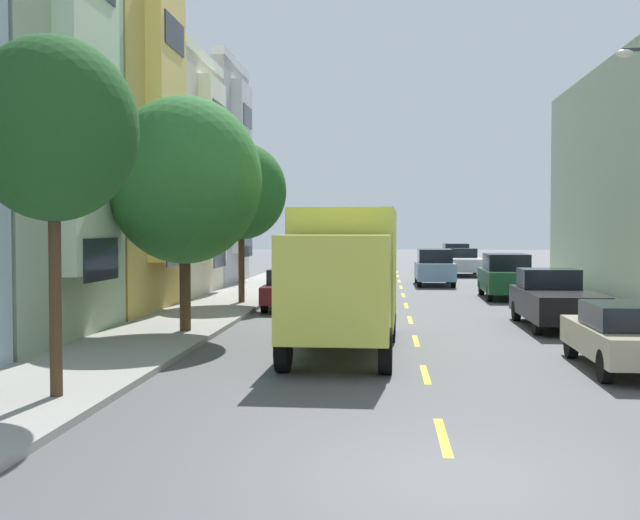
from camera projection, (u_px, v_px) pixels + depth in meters
name	position (u px, v px, depth m)	size (l,w,h in m)	color
ground_plane	(402.00, 290.00, 39.47)	(160.00, 160.00, 0.00)	#4C4C4F
sidewalk_left	(251.00, 291.00, 38.04)	(3.20, 120.00, 0.14)	#99968E
sidewalk_right	(559.00, 293.00, 36.91)	(3.20, 120.00, 0.14)	#99968E
lane_centerline_dashes	(405.00, 300.00, 33.99)	(0.14, 47.20, 0.01)	yellow
townhouse_third_mustard	(21.00, 136.00, 28.60)	(10.82, 7.29, 12.93)	tan
townhouse_fourth_cream	(60.00, 181.00, 36.24)	(14.22, 7.29, 10.70)	beige
townhouse_fifth_dove_grey	(129.00, 177.00, 43.61)	(12.62, 7.29, 11.96)	#A8A8AD
street_tree_nearest	(53.00, 130.00, 13.56)	(2.84, 2.84, 6.09)	#47331E
street_tree_second	(184.00, 180.00, 22.45)	(4.31, 4.31, 6.55)	#47331E
street_tree_third	(241.00, 191.00, 31.32)	(3.51, 3.51, 6.20)	#47331E
delivery_box_truck	(346.00, 271.00, 19.94)	(2.59, 8.01, 3.47)	#D8D84C
parked_pickup_charcoal	(338.00, 258.00, 61.15)	(2.01, 5.30, 1.73)	#333338
parked_suv_teal	(456.00, 256.00, 59.65)	(1.97, 4.81, 1.93)	#195B60
parked_pickup_silver	(464.00, 263.00, 52.05)	(2.08, 5.33, 1.73)	#B2B5BA
parked_suv_forest	(506.00, 276.00, 34.72)	(2.03, 4.83, 1.93)	#194C28
parked_pickup_black	(555.00, 300.00, 24.55)	(2.02, 5.31, 1.73)	black
parked_wagon_burgundy	(291.00, 287.00, 30.30)	(1.95, 4.75, 1.50)	maroon
parked_sedan_champagne	(626.00, 335.00, 16.99)	(1.86, 4.52, 1.43)	tan
moving_sky_sedan	(434.00, 267.00, 42.87)	(1.95, 4.80, 1.93)	#7A9EC6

